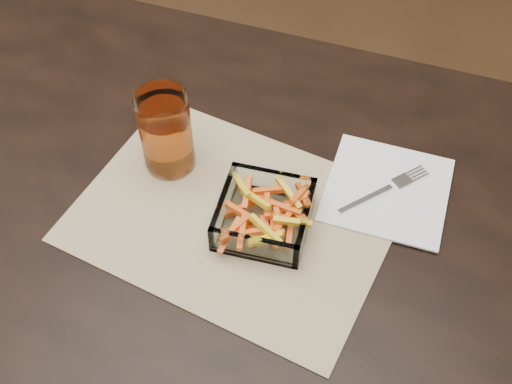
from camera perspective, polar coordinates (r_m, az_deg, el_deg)
dining_table at (r=1.05m, az=-7.94°, el=-3.95°), size 1.60×0.90×0.75m
placemat at (r=0.95m, az=-2.04°, el=-2.18°), size 0.49×0.39×0.00m
glass_bowl at (r=0.93m, az=0.72°, el=-2.15°), size 0.14×0.14×0.05m
tumbler at (r=0.98m, az=-7.99°, el=5.12°), size 0.08×0.08×0.14m
napkin at (r=1.00m, az=11.59°, el=0.21°), size 0.18×0.18×0.00m
fork at (r=0.99m, az=11.51°, el=0.28°), size 0.12×0.13×0.00m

